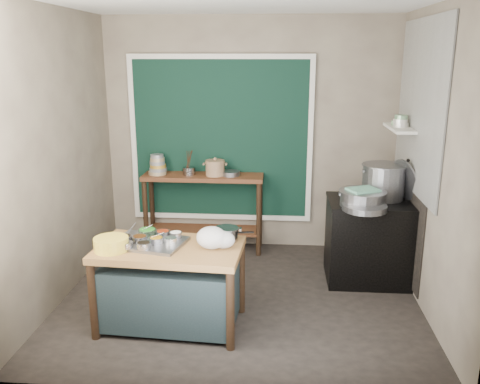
# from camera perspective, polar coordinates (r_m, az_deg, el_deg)

# --- Properties ---
(floor) EXTENTS (3.50, 3.00, 0.02)m
(floor) POSITION_cam_1_polar(r_m,az_deg,el_deg) (5.20, -0.02, -11.83)
(floor) COLOR #292420
(floor) RESTS_ON ground
(back_wall) EXTENTS (3.50, 0.02, 2.80)m
(back_wall) POSITION_cam_1_polar(r_m,az_deg,el_deg) (6.21, 1.11, 6.38)
(back_wall) COLOR gray
(back_wall) RESTS_ON floor
(left_wall) EXTENTS (0.02, 3.00, 2.80)m
(left_wall) POSITION_cam_1_polar(r_m,az_deg,el_deg) (5.17, -19.88, 3.66)
(left_wall) COLOR gray
(left_wall) RESTS_ON floor
(right_wall) EXTENTS (0.02, 3.00, 2.80)m
(right_wall) POSITION_cam_1_polar(r_m,az_deg,el_deg) (4.92, 20.92, 2.99)
(right_wall) COLOR gray
(right_wall) RESTS_ON floor
(curtain_panel) EXTENTS (2.10, 0.02, 1.90)m
(curtain_panel) POSITION_cam_1_polar(r_m,az_deg,el_deg) (6.21, -2.16, 5.90)
(curtain_panel) COLOR black
(curtain_panel) RESTS_ON back_wall
(curtain_frame) EXTENTS (2.22, 0.03, 2.02)m
(curtain_frame) POSITION_cam_1_polar(r_m,az_deg,el_deg) (6.20, -2.17, 5.89)
(curtain_frame) COLOR beige
(curtain_frame) RESTS_ON back_wall
(tile_panel) EXTENTS (0.02, 1.70, 1.70)m
(tile_panel) POSITION_cam_1_polar(r_m,az_deg,el_deg) (5.37, 19.52, 8.96)
(tile_panel) COLOR #B2B2AA
(tile_panel) RESTS_ON right_wall
(soot_patch) EXTENTS (0.01, 1.30, 1.30)m
(soot_patch) POSITION_cam_1_polar(r_m,az_deg,el_deg) (5.69, 18.30, -2.50)
(soot_patch) COLOR black
(soot_patch) RESTS_ON right_wall
(wall_shelf) EXTENTS (0.22, 0.70, 0.03)m
(wall_shelf) POSITION_cam_1_polar(r_m,az_deg,el_deg) (5.66, 17.51, 6.85)
(wall_shelf) COLOR beige
(wall_shelf) RESTS_ON right_wall
(prep_table) EXTENTS (1.29, 0.79, 0.75)m
(prep_table) POSITION_cam_1_polar(r_m,az_deg,el_deg) (4.60, -7.79, -10.43)
(prep_table) COLOR brown
(prep_table) RESTS_ON floor
(back_counter) EXTENTS (1.45, 0.40, 0.95)m
(back_counter) POSITION_cam_1_polar(r_m,az_deg,el_deg) (6.26, -4.10, -2.30)
(back_counter) COLOR #532C17
(back_counter) RESTS_ON floor
(stove_block) EXTENTS (0.90, 0.68, 0.85)m
(stove_block) POSITION_cam_1_polar(r_m,az_deg,el_deg) (5.60, 14.41, -5.44)
(stove_block) COLOR black
(stove_block) RESTS_ON floor
(stove_top) EXTENTS (0.92, 0.69, 0.03)m
(stove_top) POSITION_cam_1_polar(r_m,az_deg,el_deg) (5.47, 14.71, -1.12)
(stove_top) COLOR black
(stove_top) RESTS_ON stove_block
(condiment_tray) EXTENTS (0.70, 0.56, 0.03)m
(condiment_tray) POSITION_cam_1_polar(r_m,az_deg,el_deg) (4.53, -10.26, -5.60)
(condiment_tray) COLOR gray
(condiment_tray) RESTS_ON prep_table
(condiment_bowls) EXTENTS (0.56, 0.44, 0.06)m
(condiment_bowls) POSITION_cam_1_polar(r_m,az_deg,el_deg) (4.52, -10.35, -5.11)
(condiment_bowls) COLOR gray
(condiment_bowls) RESTS_ON condiment_tray
(yellow_basin) EXTENTS (0.33, 0.33, 0.11)m
(yellow_basin) POSITION_cam_1_polar(r_m,az_deg,el_deg) (4.45, -14.27, -5.67)
(yellow_basin) COLOR yellow
(yellow_basin) RESTS_ON prep_table
(saucepan) EXTENTS (0.25, 0.25, 0.12)m
(saucepan) POSITION_cam_1_polar(r_m,az_deg,el_deg) (4.53, -1.51, -4.74)
(saucepan) COLOR gray
(saucepan) RESTS_ON prep_table
(plastic_bag_a) EXTENTS (0.31, 0.29, 0.19)m
(plastic_bag_a) POSITION_cam_1_polar(r_m,az_deg,el_deg) (4.34, -3.21, -5.14)
(plastic_bag_a) COLOR white
(plastic_bag_a) RESTS_ON prep_table
(plastic_bag_b) EXTENTS (0.22, 0.19, 0.15)m
(plastic_bag_b) POSITION_cam_1_polar(r_m,az_deg,el_deg) (4.36, -1.87, -5.38)
(plastic_bag_b) COLOR white
(plastic_bag_b) RESTS_ON prep_table
(bowl_stack) EXTENTS (0.22, 0.22, 0.25)m
(bowl_stack) POSITION_cam_1_polar(r_m,az_deg,el_deg) (6.20, -9.22, 2.94)
(bowl_stack) COLOR tan
(bowl_stack) RESTS_ON back_counter
(utensil_cup) EXTENTS (0.17, 0.17, 0.09)m
(utensil_cup) POSITION_cam_1_polar(r_m,az_deg,el_deg) (6.14, -5.73, 2.36)
(utensil_cup) COLOR gray
(utensil_cup) RESTS_ON back_counter
(ceramic_crock) EXTENTS (0.25, 0.25, 0.16)m
(ceramic_crock) POSITION_cam_1_polar(r_m,az_deg,el_deg) (6.07, -2.81, 2.63)
(ceramic_crock) COLOR #997553
(ceramic_crock) RESTS_ON back_counter
(wide_bowl) EXTENTS (0.24, 0.24, 0.05)m
(wide_bowl) POSITION_cam_1_polar(r_m,az_deg,el_deg) (6.07, -1.05, 2.11)
(wide_bowl) COLOR gray
(wide_bowl) RESTS_ON back_counter
(stock_pot) EXTENTS (0.60, 0.60, 0.37)m
(stock_pot) POSITION_cam_1_polar(r_m,az_deg,el_deg) (5.54, 15.78, 1.14)
(stock_pot) COLOR gray
(stock_pot) RESTS_ON stove_top
(pot_lid) EXTENTS (0.26, 0.45, 0.44)m
(pot_lid) POSITION_cam_1_polar(r_m,az_deg,el_deg) (5.54, 17.98, 1.32)
(pot_lid) COLOR gray
(pot_lid) RESTS_ON stove_top
(steamer) EXTENTS (0.59, 0.59, 0.16)m
(steamer) POSITION_cam_1_polar(r_m,az_deg,el_deg) (5.24, 13.59, -0.69)
(steamer) COLOR gray
(steamer) RESTS_ON stove_top
(green_cloth) EXTENTS (0.35, 0.32, 0.02)m
(green_cloth) POSITION_cam_1_polar(r_m,az_deg,el_deg) (5.22, 13.65, 0.26)
(green_cloth) COLOR #619E8A
(green_cloth) RESTS_ON steamer
(shallow_pan) EXTENTS (0.57, 0.57, 0.06)m
(shallow_pan) POSITION_cam_1_polar(r_m,az_deg,el_deg) (5.11, 13.80, -1.69)
(shallow_pan) COLOR gray
(shallow_pan) RESTS_ON stove_top
(shelf_bowl_stack) EXTENTS (0.16, 0.16, 0.12)m
(shelf_bowl_stack) POSITION_cam_1_polar(r_m,az_deg,el_deg) (5.64, 17.59, 7.58)
(shelf_bowl_stack) COLOR silver
(shelf_bowl_stack) RESTS_ON wall_shelf
(shelf_bowl_green) EXTENTS (0.14, 0.14, 0.04)m
(shelf_bowl_green) POSITION_cam_1_polar(r_m,az_deg,el_deg) (5.80, 17.24, 7.43)
(shelf_bowl_green) COLOR gray
(shelf_bowl_green) RESTS_ON wall_shelf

